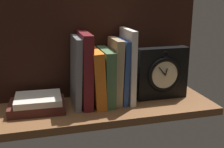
{
  "coord_description": "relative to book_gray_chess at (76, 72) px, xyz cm",
  "views": [
    {
      "loc": [
        -21.52,
        -90.22,
        37.83
      ],
      "look_at": [
        4.1,
        3.21,
        10.17
      ],
      "focal_mm": 46.51,
      "sensor_mm": 36.0,
      "label": 1
    }
  ],
  "objects": [
    {
      "name": "book_blue_modern",
      "position": [
        16.07,
        0.0,
        -0.74
      ],
      "size": [
        2.66,
        12.96,
        22.19
      ],
      "primitive_type": "cube",
      "rotation": [
        0.0,
        0.04,
        0.0
      ],
      "color": "#2D4C8E",
      "rests_on": "ground_plane"
    },
    {
      "name": "book_stack_side",
      "position": [
        -13.22,
        -1.2,
        -9.46
      ],
      "size": [
        18.51,
        13.63,
        4.91
      ],
      "color": "#471E19",
      "rests_on": "ground_plane"
    },
    {
      "name": "book_green_romantic",
      "position": [
        10.3,
        0.0,
        -2.31
      ],
      "size": [
        3.34,
        15.57,
        19.01
      ],
      "primitive_type": "cube",
      "rotation": [
        0.0,
        -0.0,
        0.0
      ],
      "color": "#476B44",
      "rests_on": "ground_plane"
    },
    {
      "name": "framed_clock",
      "position": [
        30.98,
        -1.22,
        -2.44
      ],
      "size": [
        18.73,
        5.83,
        18.73
      ],
      "color": "black",
      "rests_on": "ground_plane"
    },
    {
      "name": "book_gray_chess",
      "position": [
        0.0,
        0.0,
        0.0
      ],
      "size": [
        3.11,
        14.09,
        23.69
      ],
      "primitive_type": "cube",
      "rotation": [
        0.0,
        0.05,
        0.0
      ],
      "color": "gray",
      "rests_on": "ground_plane"
    },
    {
      "name": "book_tan_shortstories",
      "position": [
        13.59,
        0.0,
        -0.6
      ],
      "size": [
        3.45,
        12.62,
        22.5
      ],
      "primitive_type": "cube",
      "rotation": [
        0.0,
        0.04,
        0.0
      ],
      "color": "tan",
      "rests_on": "ground_plane"
    },
    {
      "name": "book_white_catcher",
      "position": [
        18.17,
        0.0,
        0.96
      ],
      "size": [
        2.08,
        14.5,
        25.56
      ],
      "primitive_type": "cube",
      "rotation": [
        0.0,
        0.01,
        0.0
      ],
      "color": "silver",
      "rests_on": "ground_plane"
    },
    {
      "name": "book_maroon_dawkins",
      "position": [
        2.95,
        0.0,
        0.61
      ],
      "size": [
        3.94,
        15.39,
        24.93
      ],
      "primitive_type": "cube",
      "rotation": [
        0.0,
        0.03,
        0.0
      ],
      "color": "maroon",
      "rests_on": "ground_plane"
    },
    {
      "name": "book_orange_pandolfini",
      "position": [
        6.62,
        0.0,
        -2.28
      ],
      "size": [
        4.31,
        16.54,
        19.2
      ],
      "primitive_type": "cube",
      "rotation": [
        0.0,
        -0.04,
        0.0
      ],
      "color": "orange",
      "rests_on": "ground_plane"
    },
    {
      "name": "ground_plane",
      "position": [
        8.42,
        -3.21,
        -13.06
      ],
      "size": [
        77.39,
        25.35,
        2.5
      ],
      "primitive_type": "cube",
      "color": "brown"
    },
    {
      "name": "back_panel",
      "position": [
        8.42,
        8.87,
        9.12
      ],
      "size": [
        77.39,
        1.2,
        41.87
      ],
      "primitive_type": "cube",
      "color": "black",
      "rests_on": "ground_plane"
    }
  ]
}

